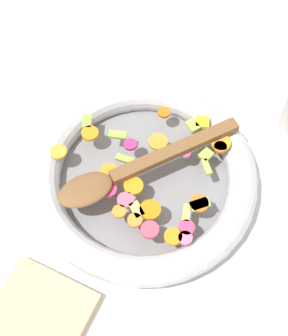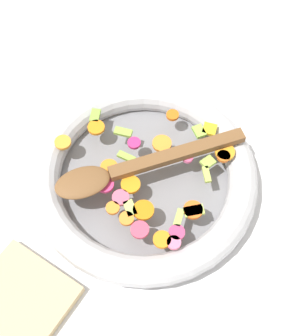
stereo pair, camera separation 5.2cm
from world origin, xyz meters
The scene contains 4 objects.
ground_plane centered at (0.00, 0.00, 0.00)m, with size 4.00×4.00×0.00m, color silver.
skillet centered at (0.00, 0.00, 0.02)m, with size 0.38×0.38×0.05m.
chopped_vegetables centered at (0.01, 0.02, 0.05)m, with size 0.25×0.29×0.01m.
wooden_spoon centered at (0.02, -0.01, 0.06)m, with size 0.28×0.23×0.01m.
Camera 1 is at (0.34, 0.17, 0.72)m, focal length 50.00 mm.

